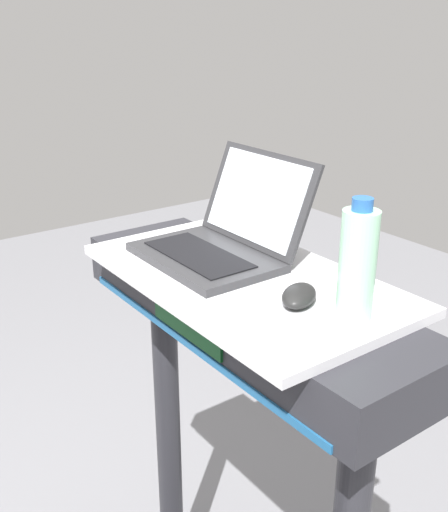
{
  "coord_description": "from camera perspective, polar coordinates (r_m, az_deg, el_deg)",
  "views": [
    {
      "loc": [
        0.91,
        -0.02,
        1.7
      ],
      "look_at": [
        0.0,
        0.65,
        1.26
      ],
      "focal_mm": 42.49,
      "sensor_mm": 36.0,
      "label": 1
    }
  ],
  "objects": [
    {
      "name": "laptop",
      "position": [
        1.33,
        -0.19,
        1.79
      ],
      "size": [
        0.32,
        0.3,
        0.22
      ],
      "rotation": [
        0.0,
        0.0,
        -0.07
      ],
      "color": "#2D2D30",
      "rests_on": "desk_board"
    },
    {
      "name": "desk_board",
      "position": [
        1.27,
        1.83,
        -2.05
      ],
      "size": [
        0.7,
        0.4,
        0.02
      ],
      "primitive_type": "cube",
      "color": "silver",
      "rests_on": "treadmill_base"
    },
    {
      "name": "water_bottle",
      "position": [
        1.06,
        12.45,
        -0.69
      ],
      "size": [
        0.07,
        0.07,
        0.22
      ],
      "color": "#9EDBB2",
      "rests_on": "desk_board"
    },
    {
      "name": "computer_mouse",
      "position": [
        1.13,
        7.07,
        -3.71
      ],
      "size": [
        0.1,
        0.12,
        0.03
      ],
      "primitive_type": "ellipsoid",
      "rotation": [
        0.0,
        0.0,
        0.56
      ],
      "color": "black",
      "rests_on": "desk_board"
    }
  ]
}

